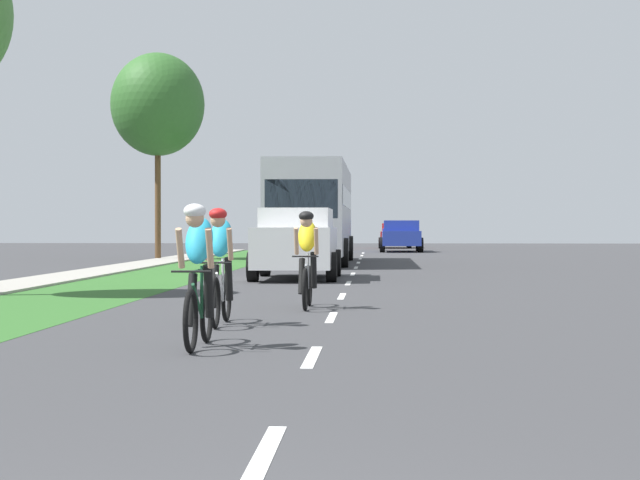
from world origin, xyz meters
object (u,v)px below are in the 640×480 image
Objects in this scene: cyclist_distant at (307,259)px; sedan_red at (395,236)px; cyclist_trailing at (221,265)px; bus_silver at (313,208)px; cyclist_lead at (198,274)px; street_tree_far at (158,105)px; suv_white at (297,242)px; pickup_blue at (401,236)px.

sedan_red is (2.26, 48.15, -0.04)m from cyclist_distant.
cyclist_distant is at bearing -92.68° from sedan_red.
bus_silver reaches higher than cyclist_trailing.
sedan_red is (3.08, 53.77, -0.04)m from cyclist_lead.
suv_white is at bearing -66.33° from street_tree_far.
pickup_blue is (2.42, 38.52, 0.02)m from cyclist_distant.
sedan_red is at bearing 86.72° from cyclist_lead.
suv_white reaches higher than cyclist_lead.
cyclist_trailing is 0.15× the size of bus_silver.
cyclist_lead is 5.68m from cyclist_distant.
suv_white is 0.41× the size of bus_silver.
pickup_blue reaches higher than cyclist_distant.
bus_silver reaches higher than cyclist_distant.
cyclist_distant is 20.95m from bus_silver.
sedan_red is (-0.16, 9.63, -0.06)m from pickup_blue.
cyclist_trailing is at bearing -93.62° from sedan_red.
street_tree_far is (-6.80, 15.52, 5.30)m from suv_white.
suv_white is at bearing -94.69° from sedan_red.
pickup_blue is at bearing 52.88° from street_tree_far.
cyclist_trailing is at bearing 93.26° from cyclist_lead.
cyclist_distant is at bearing 81.64° from cyclist_lead.
pickup_blue is (3.59, 17.64, -1.15)m from bus_silver.
cyclist_distant is 38.60m from pickup_blue.
cyclist_trailing is at bearing -108.29° from cyclist_distant.
street_tree_far is at bearing 146.83° from bus_silver.
cyclist_lead is at bearing -93.28° from sedan_red.
street_tree_far is (-6.72, 28.11, 5.44)m from cyclist_trailing.
street_tree_far is at bearing -127.12° from pickup_blue.
cyclist_lead is 26.53m from bus_silver.
bus_silver is 18.04m from pickup_blue.
cyclist_lead is at bearing -98.36° from cyclist_distant.
street_tree_far reaches higher than pickup_blue.
cyclist_lead is at bearing -89.25° from bus_silver.
cyclist_lead is 1.00× the size of cyclist_trailing.
cyclist_trailing is at bearing -89.53° from bus_silver.
suv_white is 0.92× the size of pickup_blue.
suv_white reaches higher than pickup_blue.
cyclist_trailing is 0.40× the size of sedan_red.
suv_white is 17.75m from street_tree_far.
cyclist_trailing is 0.34× the size of pickup_blue.
suv_white is at bearing -96.56° from pickup_blue.
cyclist_trailing and cyclist_distant have the same top height.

